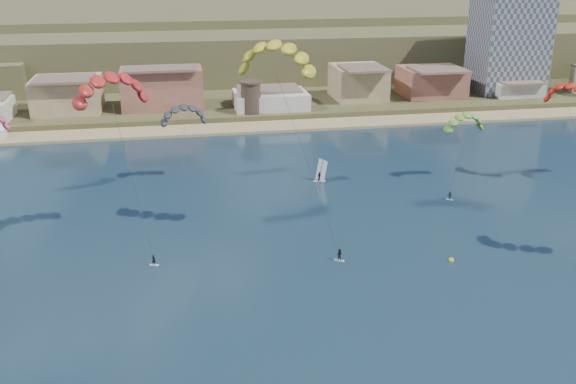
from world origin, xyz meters
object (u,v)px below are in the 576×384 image
(apartment_tower, at_px, (509,39))
(kitesurfer_red, at_px, (110,84))
(kitesurfer_yellow, at_px, (276,53))
(buoy, at_px, (451,260))
(windsurfer, at_px, (320,175))
(watchtower, at_px, (251,97))
(kitesurfer_green, at_px, (465,120))

(apartment_tower, distance_m, kitesurfer_red, 140.07)
(kitesurfer_yellow, relative_size, buoy, 40.89)
(apartment_tower, height_order, windsurfer, apartment_tower)
(watchtower, bearing_deg, apartment_tower, 9.93)
(kitesurfer_green, bearing_deg, watchtower, 121.73)
(windsurfer, bearing_deg, kitesurfer_red, -148.58)
(kitesurfer_yellow, bearing_deg, kitesurfer_red, 173.30)
(apartment_tower, distance_m, buoy, 121.05)
(watchtower, xyz_separation_m, buoy, (18.30, -88.63, -6.23))
(kitesurfer_red, distance_m, buoy, 55.94)
(kitesurfer_yellow, xyz_separation_m, windsurfer, (12.77, 25.09, -27.72))
(buoy, bearing_deg, windsurfer, 106.47)
(buoy, bearing_deg, kitesurfer_green, 64.01)
(kitesurfer_red, xyz_separation_m, kitesurfer_green, (63.75, 17.60, -12.63))
(kitesurfer_green, distance_m, buoy, 38.72)
(kitesurfer_yellow, height_order, kitesurfer_green, kitesurfer_yellow)
(apartment_tower, height_order, buoy, apartment_tower)
(kitesurfer_green, bearing_deg, windsurfer, 170.21)
(watchtower, distance_m, kitesurfer_red, 81.08)
(watchtower, relative_size, kitesurfer_red, 0.31)
(watchtower, distance_m, kitesurfer_yellow, 79.54)
(kitesurfer_green, height_order, buoy, kitesurfer_green)
(kitesurfer_green, relative_size, buoy, 20.58)
(apartment_tower, relative_size, watchtower, 3.72)
(apartment_tower, relative_size, kitesurfer_red, 1.14)
(kitesurfer_green, bearing_deg, buoy, -115.99)
(kitesurfer_yellow, xyz_separation_m, kitesurfer_green, (40.01, 20.39, -16.69))
(kitesurfer_green, distance_m, windsurfer, 29.76)
(watchtower, distance_m, windsurfer, 51.67)
(kitesurfer_yellow, xyz_separation_m, buoy, (23.91, -12.62, -28.96))
(watchtower, relative_size, windsurfer, 1.98)
(kitesurfer_red, bearing_deg, buoy, -17.91)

